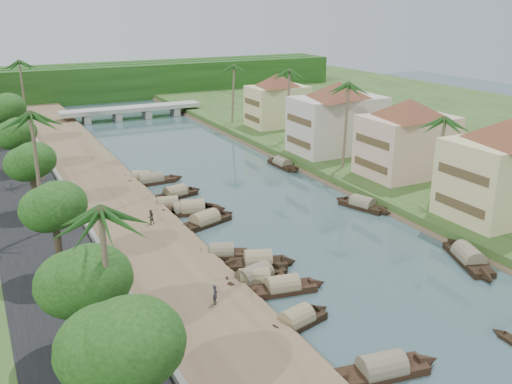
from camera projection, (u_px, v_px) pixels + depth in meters
name	position (u px, v px, depth m)	size (l,w,h in m)	color
ground	(337.00, 252.00, 53.27)	(220.00, 220.00, 0.00)	#395256
left_bank	(114.00, 209.00, 63.26)	(10.00, 180.00, 0.80)	brown
right_bank	(369.00, 168.00, 78.13)	(16.00, 180.00, 1.20)	#2C491D
road	(33.00, 219.00, 59.54)	(8.00, 180.00, 1.40)	black
retaining_wall	(75.00, 207.00, 61.17)	(0.40, 180.00, 1.10)	slate
treeline	(100.00, 82.00, 136.72)	(120.00, 14.00, 8.00)	#16360E
bridge	(132.00, 110.00, 113.72)	(28.00, 4.00, 2.40)	#A1A297
building_near	(507.00, 167.00, 57.66)	(14.85, 14.85, 10.20)	beige
building_mid	(407.00, 136.00, 71.72)	(14.11, 14.11, 9.70)	beige
building_far	(338.00, 116.00, 83.07)	(15.59, 15.59, 10.20)	beige
building_distant	(277.00, 99.00, 100.60)	(12.62, 12.62, 9.20)	beige
sampan_0	(382.00, 370.00, 35.54)	(8.54, 2.87, 2.21)	black
sampan_1	(296.00, 321.00, 40.98)	(6.99, 3.23, 2.06)	black
sampan_2	(283.00, 288.00, 45.77)	(7.78, 2.73, 2.04)	black
sampan_3	(254.00, 278.00, 47.33)	(8.55, 4.06, 2.26)	black
sampan_4	(254.00, 281.00, 46.92)	(7.48, 3.81, 2.11)	black
sampan_5	(258.00, 262.00, 50.22)	(7.26, 4.00, 2.26)	black
sampan_6	(222.00, 253.00, 52.08)	(6.46, 3.93, 1.96)	black
sampan_7	(205.00, 221.00, 59.61)	(8.45, 4.32, 2.22)	black
sampan_8	(193.00, 210.00, 62.89)	(7.85, 3.85, 2.35)	black
sampan_9	(186.00, 210.00, 62.88)	(8.26, 1.86, 2.10)	black
sampan_10	(168.00, 205.00, 64.52)	(6.91, 2.84, 1.91)	black
sampan_11	(175.00, 194.00, 68.04)	(7.54, 3.20, 2.13)	black
sampan_12	(151.00, 181.00, 73.14)	(8.97, 1.98, 2.13)	black
sampan_13	(143.00, 178.00, 74.26)	(7.09, 4.60, 2.00)	black
sampan_14	(468.00, 258.00, 51.06)	(5.04, 9.41, 2.27)	black
sampan_15	(363.00, 205.00, 64.45)	(4.01, 7.74, 2.07)	black
sampan_16	(282.00, 164.00, 80.64)	(1.82, 8.09, 2.00)	black
canoe_1	(262.00, 263.00, 50.82)	(4.24, 0.77, 0.68)	black
canoe_2	(163.00, 209.00, 64.00)	(4.98, 3.66, 0.79)	black
palm_1	(441.00, 121.00, 60.81)	(3.20, 3.20, 10.69)	#705C4B
palm_2	(347.00, 86.00, 73.25)	(3.20, 3.20, 12.55)	#705C4B
palm_3	(288.00, 72.00, 88.04)	(3.20, 3.20, 12.50)	#705C4B
palm_4	(101.00, 214.00, 31.79)	(3.20, 3.20, 11.35)	#705C4B
palm_5	(30.00, 117.00, 51.02)	(3.20, 3.20, 12.86)	#705C4B
palm_6	(35.00, 116.00, 67.66)	(3.20, 3.20, 9.70)	#705C4B
palm_7	(232.00, 67.00, 101.54)	(3.20, 3.20, 11.75)	#705C4B
palm_8	(20.00, 64.00, 92.76)	(3.20, 3.20, 13.15)	#705C4B
tree_0	(121.00, 346.00, 26.53)	(5.12, 5.12, 7.77)	#453727
tree_1	(84.00, 282.00, 34.61)	(4.99, 4.99, 6.80)	#453727
tree_2	(54.00, 208.00, 44.31)	(4.40, 4.40, 7.54)	#453727
tree_3	(31.00, 163.00, 58.18)	(4.43, 4.43, 7.15)	#453727
tree_4	(16.00, 134.00, 72.76)	(4.51, 4.51, 6.70)	#453727
tree_5	(5.00, 109.00, 86.40)	(5.26, 5.26, 7.61)	#453727
tree_6	(357.00, 111.00, 87.01)	(4.92, 4.92, 7.35)	#453727
person_near	(215.00, 294.00, 42.37)	(0.56, 0.37, 1.54)	#29272F
person_far	(151.00, 217.00, 57.63)	(0.74, 0.57, 1.52)	#333023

